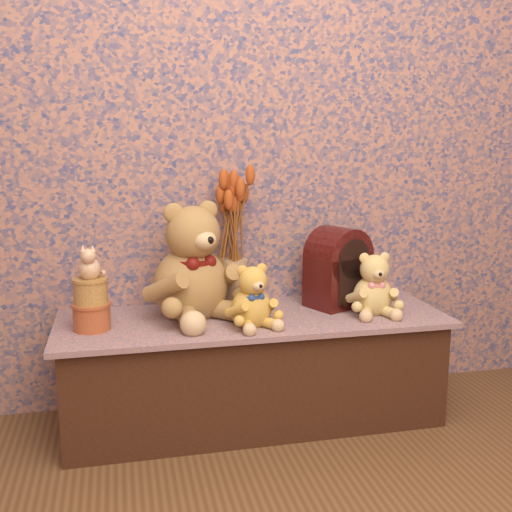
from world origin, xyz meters
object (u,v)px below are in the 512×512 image
Objects in this scene: teddy_medium at (251,293)px; ceramic_vase at (233,283)px; teddy_small at (373,281)px; cat_figurine at (89,261)px; biscuit_tin_lower at (92,317)px; teddy_large at (190,256)px; cathedral_radio at (338,267)px.

teddy_medium reaches higher than ceramic_vase.
teddy_small is 2.05× the size of cat_figurine.
biscuit_tin_lower is 1.03× the size of cat_figurine.
teddy_large is 0.70m from teddy_small.
teddy_medium is (0.20, -0.16, -0.11)m from teddy_large.
cathedral_radio is (-0.09, 0.13, 0.03)m from teddy_small.
ceramic_vase is at bearing 79.80° from teddy_medium.
biscuit_tin_lower is at bearing -160.94° from ceramic_vase.
ceramic_vase is 1.50× the size of biscuit_tin_lower.
teddy_large is at bearing 13.83° from biscuit_tin_lower.
biscuit_tin_lower is (-1.04, 0.03, -0.08)m from teddy_small.
teddy_small is 0.54m from ceramic_vase.
teddy_small is 1.34× the size of ceramic_vase.
teddy_small is (0.68, -0.11, -0.10)m from teddy_large.
ceramic_vase is at bearing 162.12° from teddy_small.
cathedral_radio reaches higher than teddy_medium.
teddy_large reaches higher than teddy_small.
cathedral_radio is (0.39, 0.18, 0.04)m from teddy_medium.
ceramic_vase is (0.18, 0.10, -0.14)m from teddy_large.
teddy_medium is 0.49m from teddy_small.
cat_figurine is (-0.54, -0.19, 0.15)m from ceramic_vase.
teddy_small is at bearing -0.80° from cat_figurine.
teddy_small is 0.16m from cathedral_radio.
teddy_large is 3.74× the size of cat_figurine.
teddy_small is at bearing -79.65° from cathedral_radio.
ceramic_vase is 0.57m from biscuit_tin_lower.
teddy_medium is at bearing -169.17° from teddy_small.
teddy_medium is 0.43m from cathedral_radio.
teddy_medium is 0.26m from ceramic_vase.
ceramic_vase is at bearing 4.74° from teddy_large.
teddy_large is 0.28m from teddy_medium.
teddy_large is 1.46× the size of cathedral_radio.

